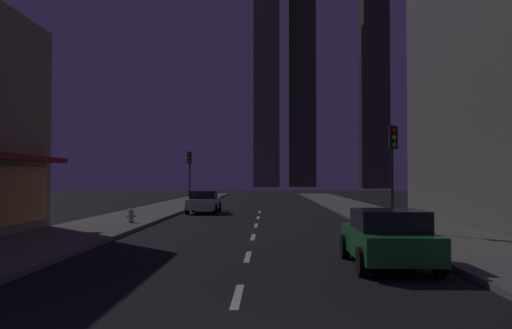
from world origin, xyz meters
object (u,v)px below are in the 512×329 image
object	(u,v)px
traffic_light_near_right	(393,154)
street_lamp_right	(499,42)
car_parked_near	(388,238)
fire_hydrant_far_left	(131,216)
traffic_light_far_left	(189,166)
car_parked_far	(204,202)

from	to	relation	value
traffic_light_near_right	street_lamp_right	world-z (taller)	street_lamp_right
car_parked_near	fire_hydrant_far_left	distance (m)	15.14
car_parked_near	traffic_light_far_left	xyz separation A→B (m)	(-9.10, 28.03, 2.45)
car_parked_near	street_lamp_right	bearing A→B (deg)	-54.49
traffic_light_near_right	traffic_light_far_left	xyz separation A→B (m)	(-11.00, 20.27, 0.00)
traffic_light_far_left	car_parked_near	bearing A→B (deg)	-72.01
fire_hydrant_far_left	traffic_light_far_left	world-z (taller)	traffic_light_far_left
car_parked_far	traffic_light_near_right	size ratio (longest dim) A/B	1.01
car_parked_near	street_lamp_right	distance (m)	5.30
fire_hydrant_far_left	car_parked_near	bearing A→B (deg)	-51.12
fire_hydrant_far_left	traffic_light_near_right	world-z (taller)	traffic_light_near_right
fire_hydrant_far_left	car_parked_far	bearing A→B (deg)	76.58
traffic_light_near_right	traffic_light_far_left	bearing A→B (deg)	118.48
car_parked_far	fire_hydrant_far_left	world-z (taller)	car_parked_far
car_parked_near	traffic_light_far_left	size ratio (longest dim) A/B	1.01
traffic_light_near_right	traffic_light_far_left	distance (m)	23.07
car_parked_near	fire_hydrant_far_left	bearing A→B (deg)	128.88
traffic_light_far_left	street_lamp_right	distance (m)	32.46
street_lamp_right	traffic_light_far_left	bearing A→B (deg)	109.62
car_parked_far	street_lamp_right	size ratio (longest dim) A/B	0.64
fire_hydrant_far_left	traffic_light_near_right	size ratio (longest dim) A/B	0.16
traffic_light_near_right	street_lamp_right	size ratio (longest dim) A/B	0.64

